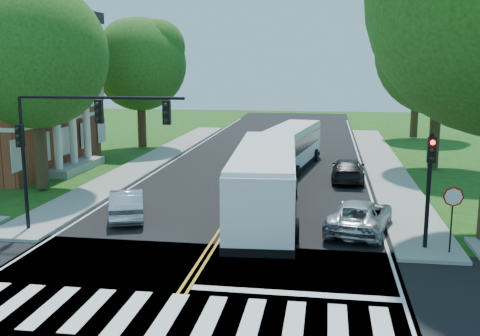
% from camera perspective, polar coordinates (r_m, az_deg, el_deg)
% --- Properties ---
extents(ground, '(140.00, 140.00, 0.00)m').
position_cam_1_polar(ground, '(17.16, -6.85, -13.96)').
color(ground, '#194611').
rests_on(ground, ground).
extents(road, '(14.00, 96.00, 0.01)m').
position_cam_1_polar(road, '(34.03, 1.33, -1.44)').
color(road, black).
rests_on(road, ground).
extents(cross_road, '(60.00, 12.00, 0.01)m').
position_cam_1_polar(cross_road, '(17.16, -6.85, -13.94)').
color(cross_road, black).
rests_on(cross_road, ground).
extents(center_line, '(0.36, 70.00, 0.01)m').
position_cam_1_polar(center_line, '(37.92, 2.13, -0.18)').
color(center_line, gold).
rests_on(center_line, road).
extents(edge_line_w, '(0.12, 70.00, 0.01)m').
position_cam_1_polar(edge_line_w, '(39.29, -7.77, 0.11)').
color(edge_line_w, silver).
rests_on(edge_line_w, road).
extents(edge_line_e, '(0.12, 70.00, 0.01)m').
position_cam_1_polar(edge_line_e, '(37.75, 12.43, -0.47)').
color(edge_line_e, silver).
rests_on(edge_line_e, road).
extents(crosswalk, '(12.60, 3.00, 0.01)m').
position_cam_1_polar(crosswalk, '(16.72, -7.33, -14.61)').
color(crosswalk, silver).
rests_on(crosswalk, road).
extents(stop_bar, '(6.60, 0.40, 0.01)m').
position_cam_1_polar(stop_bar, '(18.07, 5.59, -12.57)').
color(stop_bar, silver).
rests_on(stop_bar, road).
extents(sidewalk_nw, '(2.60, 40.00, 0.15)m').
position_cam_1_polar(sidewalk_nw, '(42.54, -8.56, 0.97)').
color(sidewalk_nw, gray).
rests_on(sidewalk_nw, ground).
extents(sidewalk_ne, '(2.60, 40.00, 0.15)m').
position_cam_1_polar(sidewalk_ne, '(40.80, 14.29, 0.35)').
color(sidewalk_ne, gray).
rests_on(sidewalk_ne, ground).
extents(tree_west_near, '(8.00, 8.00, 11.40)m').
position_cam_1_polar(tree_west_near, '(33.05, -20.15, 10.70)').
color(tree_west_near, '#332414').
rests_on(tree_west_near, ground).
extents(tree_west_far, '(7.60, 7.60, 10.67)m').
position_cam_1_polar(tree_west_far, '(47.54, -10.13, 10.32)').
color(tree_west_far, '#332414').
rests_on(tree_west_far, ground).
extents(tree_east_mid, '(8.40, 8.40, 11.93)m').
position_cam_1_polar(tree_east_mid, '(39.65, 19.64, 11.09)').
color(tree_east_mid, '#332414').
rests_on(tree_east_mid, ground).
extents(tree_east_far, '(7.20, 7.20, 10.34)m').
position_cam_1_polar(tree_east_far, '(55.60, 17.57, 9.88)').
color(tree_east_far, '#332414').
rests_on(tree_east_far, ground).
extents(signal_nw, '(7.15, 0.46, 5.66)m').
position_cam_1_polar(signal_nw, '(23.89, -16.52, 3.60)').
color(signal_nw, black).
rests_on(signal_nw, ground).
extents(signal_ne, '(0.30, 0.46, 4.40)m').
position_cam_1_polar(signal_ne, '(22.17, 18.70, -0.74)').
color(signal_ne, black).
rests_on(signal_ne, ground).
extents(stop_sign, '(0.76, 0.08, 2.53)m').
position_cam_1_polar(stop_sign, '(22.08, 20.81, -3.40)').
color(stop_sign, black).
rests_on(stop_sign, ground).
extents(bus_lead, '(3.66, 12.77, 3.27)m').
position_cam_1_polar(bus_lead, '(26.14, 2.59, -1.27)').
color(bus_lead, white).
rests_on(bus_lead, road).
extents(bus_follow, '(4.01, 11.24, 2.85)m').
position_cam_1_polar(bus_follow, '(38.20, 5.05, 2.15)').
color(bus_follow, white).
rests_on(bus_follow, road).
extents(hatchback, '(2.80, 4.47, 1.39)m').
position_cam_1_polar(hatchback, '(26.50, -11.44, -3.59)').
color(hatchback, silver).
rests_on(hatchback, road).
extents(suv, '(3.30, 5.35, 1.38)m').
position_cam_1_polar(suv, '(24.51, 12.07, -4.79)').
color(suv, silver).
rests_on(suv, road).
extents(dark_sedan, '(2.12, 4.87, 1.39)m').
position_cam_1_polar(dark_sedan, '(34.81, 10.92, -0.18)').
color(dark_sedan, black).
rests_on(dark_sedan, road).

